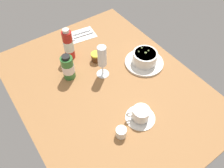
# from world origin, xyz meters

# --- Properties ---
(ground_plane) EXTENTS (1.10, 0.84, 0.03)m
(ground_plane) POSITION_xyz_m (0.00, 0.00, -0.01)
(ground_plane) COLOR #9E6B3D
(porridge_bowl) EXTENTS (0.21, 0.21, 0.08)m
(porridge_bowl) POSITION_xyz_m (0.02, -0.25, 0.04)
(porridge_bowl) COLOR silver
(porridge_bowl) RESTS_ON ground_plane
(cutlery_setting) EXTENTS (0.14, 0.19, 0.01)m
(cutlery_setting) POSITION_xyz_m (0.42, -0.09, 0.00)
(cutlery_setting) COLOR silver
(cutlery_setting) RESTS_ON ground_plane
(coffee_cup) EXTENTS (0.13, 0.13, 0.07)m
(coffee_cup) POSITION_xyz_m (-0.24, -0.01, 0.03)
(coffee_cup) COLOR silver
(coffee_cup) RESTS_ON ground_plane
(creamer_jug) EXTENTS (0.06, 0.05, 0.05)m
(creamer_jug) POSITION_xyz_m (-0.25, 0.10, 0.02)
(creamer_jug) COLOR silver
(creamer_jug) RESTS_ON ground_plane
(wine_glass) EXTENTS (0.07, 0.07, 0.18)m
(wine_glass) POSITION_xyz_m (0.08, -0.03, 0.11)
(wine_glass) COLOR white
(wine_glass) RESTS_ON ground_plane
(jam_jar) EXTENTS (0.05, 0.05, 0.05)m
(jam_jar) POSITION_xyz_m (0.18, -0.05, 0.02)
(jam_jar) COLOR #512C14
(jam_jar) RESTS_ON ground_plane
(sauce_bottle_green) EXTENTS (0.06, 0.06, 0.14)m
(sauce_bottle_green) POSITION_xyz_m (0.16, 0.12, 0.07)
(sauce_bottle_green) COLOR #337233
(sauce_bottle_green) RESTS_ON ground_plane
(sauce_bottle_red) EXTENTS (0.05, 0.05, 0.18)m
(sauce_bottle_red) POSITION_xyz_m (0.29, 0.05, 0.09)
(sauce_bottle_red) COLOR #B21E19
(sauce_bottle_red) RESTS_ON ground_plane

